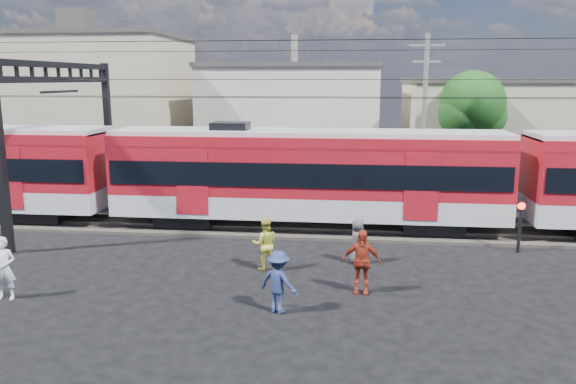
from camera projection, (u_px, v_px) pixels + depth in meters
The scene contains 17 objects.
ground at pixel (266, 302), 15.93m from camera, with size 120.00×120.00×0.00m, color black.
track_bed at pixel (295, 228), 23.71m from camera, with size 70.00×3.40×0.12m, color #2D2823.
rail_near at pixel (293, 229), 22.95m from camera, with size 70.00×0.12×0.12m, color #59544C.
rail_far at pixel (296, 220), 24.41m from camera, with size 70.00×0.12×0.12m, color #59544C.
commuter_train at pixel (312, 173), 23.16m from camera, with size 50.30×3.08×4.17m.
catenary at pixel (91, 105), 23.67m from camera, with size 70.00×9.30×7.52m.
building_west at pixel (83, 101), 40.29m from camera, with size 14.28×10.20×9.30m.
building_midwest at pixel (294, 114), 41.73m from camera, with size 12.24×12.24×7.30m.
building_mideast at pixel (530, 126), 37.11m from camera, with size 16.32×10.20×6.30m.
utility_pole_mid at pixel (424, 112), 28.97m from camera, with size 1.80×0.24×8.50m.
tree_near at pixel (475, 107), 31.60m from camera, with size 3.82×3.64×6.72m.
pedestrian_a at pixel (4, 268), 16.00m from camera, with size 0.67×0.44×1.83m, color silver.
pedestrian_b at pixel (265, 244), 18.51m from camera, with size 0.86×0.67×1.76m, color gold.
pedestrian_c at pixel (278, 282), 15.08m from camera, with size 1.12×0.64×1.73m, color navy.
pedestrian_d at pixel (361, 262), 16.43m from camera, with size 1.14×0.47×1.95m, color maroon.
pedestrian_e at pixel (357, 241), 19.15m from camera, with size 0.77×0.50×1.57m, color #444348.
crossing_signal at pixel (521, 217), 20.25m from camera, with size 0.28×0.28×1.92m.
Camera 1 is at (2.34, -14.83, 6.21)m, focal length 35.00 mm.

